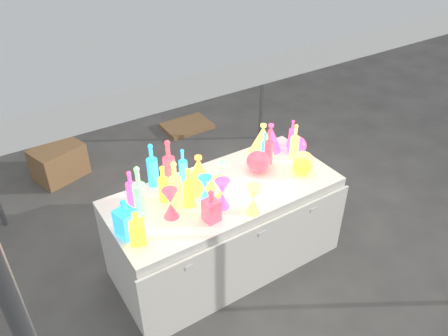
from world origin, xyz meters
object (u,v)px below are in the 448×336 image
display_table (225,227)px  cardboard_box_closed (59,162)px  bottle_0 (163,183)px  lampshade_0 (199,173)px  hourglass_0 (171,203)px  globe_0 (302,167)px  decanter_0 (137,227)px

display_table → cardboard_box_closed: 2.18m
bottle_0 → lampshade_0: bottle_0 is taller
display_table → bottle_0: (-0.44, 0.14, 0.53)m
display_table → lampshade_0: size_ratio=6.31×
cardboard_box_closed → lampshade_0: size_ratio=1.73×
cardboard_box_closed → hourglass_0: bearing=-98.4°
cardboard_box_closed → globe_0: bearing=-73.8°
bottle_0 → globe_0: bearing=-15.2°
bottle_0 → lampshade_0: size_ratio=1.03×
decanter_0 → hourglass_0: decanter_0 is taller
bottle_0 → display_table: bearing=-18.0°
hourglass_0 → globe_0: 1.12m
bottle_0 → hourglass_0: bottle_0 is taller
lampshade_0 → hourglass_0: bearing=-141.3°
hourglass_0 → lampshade_0: 0.37m
cardboard_box_closed → globe_0: size_ratio=3.24×
bottle_0 → decanter_0: bottle_0 is taller
bottle_0 → globe_0: (1.07, -0.29, -0.09)m
cardboard_box_closed → lampshade_0: bearing=-88.2°
cardboard_box_closed → display_table: bearing=-85.6°
decanter_0 → lampshade_0: size_ratio=0.87×
globe_0 → lampshade_0: size_ratio=0.53×
hourglass_0 → globe_0: bearing=-5.1°
cardboard_box_closed → bottle_0: bearing=-96.2°
lampshade_0 → globe_0: bearing=-8.7°
bottle_0 → decanter_0: (-0.34, -0.31, -0.02)m
decanter_0 → display_table: bearing=33.6°
bottle_0 → lampshade_0: (0.29, -0.02, -0.00)m
display_table → lampshade_0: lampshade_0 is taller
decanter_0 → globe_0: size_ratio=1.63×
decanter_0 → cardboard_box_closed: bearing=112.6°
cardboard_box_closed → hourglass_0: hourglass_0 is taller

